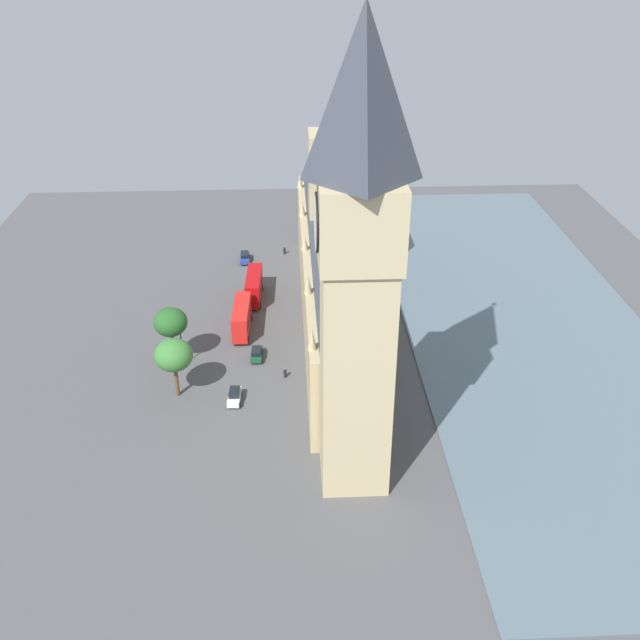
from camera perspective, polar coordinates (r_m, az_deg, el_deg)
The scene contains 14 objects.
ground_plane at distance 123.61m, azimuth 0.16°, elevation -0.28°, with size 139.18×139.18×0.00m, color #4C4C4F.
river_thames at distance 129.70m, azimuth 15.48°, elevation 0.14°, with size 40.58×125.26×0.25m, color slate.
parliament_building at distance 121.23m, azimuth 1.07°, elevation 3.57°, with size 10.62×67.84×29.35m.
clock_tower at distance 76.65m, azimuth 3.06°, elevation 4.32°, with size 8.93×8.93×55.46m.
car_blue_under_trees at distance 146.64m, azimuth -5.91°, elevation 4.92°, with size 2.04×4.84×1.74m.
double_decker_bus_midblock at distance 130.94m, azimuth -5.20°, elevation 2.69°, with size 2.92×10.58×4.75m.
double_decker_bus_by_river_gate at distance 120.83m, azimuth -6.16°, elevation 0.22°, with size 2.91×10.57×4.75m.
car_dark_green_near_tower at distance 114.09m, azimuth -4.99°, elevation -2.63°, with size 1.92×4.35×1.74m.
car_white_leading at distance 104.84m, azimuth -6.72°, elevation -5.93°, with size 2.00×4.44×1.74m.
pedestrian_kerbside at distance 149.39m, azimuth -2.81°, elevation 5.46°, with size 0.68×0.60×1.66m.
pedestrian_corner at distance 109.43m, azimuth -2.75°, elevation -4.18°, with size 0.66×0.63×1.57m.
plane_tree_opposite_hall at distance 104.17m, azimuth -11.40°, elevation -2.73°, with size 5.42×5.42×9.11m.
plane_tree_trailing at distance 111.67m, azimuth -11.64°, elevation -0.19°, with size 5.11×5.11×9.40m.
street_lamp_far_end at distance 112.21m, azimuth -10.84°, elevation -1.51°, with size 0.56×0.56×6.49m.
Camera 1 is at (5.55, 107.39, 60.96)m, focal length 40.83 mm.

